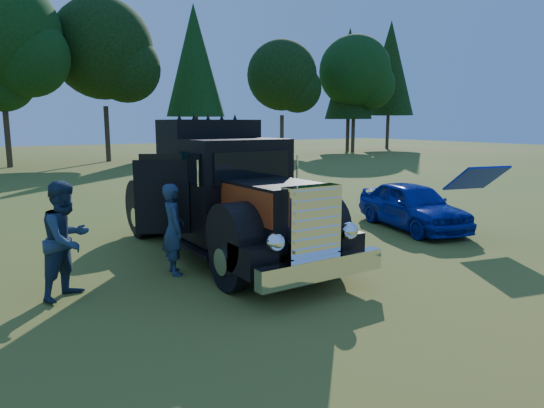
{
  "coord_description": "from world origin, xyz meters",
  "views": [
    {
      "loc": [
        -5.78,
        -7.79,
        2.94
      ],
      "look_at": [
        -0.35,
        0.52,
        1.26
      ],
      "focal_mm": 32.0,
      "sensor_mm": 36.0,
      "label": 1
    }
  ],
  "objects_px": {
    "diamond_t_truck": "(227,199)",
    "spectator_far": "(67,240)",
    "hotrod_coupe": "(413,205)",
    "spectator_near": "(173,229)"
  },
  "relations": [
    {
      "from": "hotrod_coupe",
      "to": "spectator_far",
      "type": "xyz_separation_m",
      "value": [
        -9.13,
        -0.48,
        0.34
      ]
    },
    {
      "from": "diamond_t_truck",
      "to": "hotrod_coupe",
      "type": "relative_size",
      "value": 1.66
    },
    {
      "from": "diamond_t_truck",
      "to": "hotrod_coupe",
      "type": "bearing_deg",
      "value": -3.6
    },
    {
      "from": "spectator_near",
      "to": "spectator_far",
      "type": "distance_m",
      "value": 2.0
    },
    {
      "from": "diamond_t_truck",
      "to": "spectator_near",
      "type": "height_order",
      "value": "diamond_t_truck"
    },
    {
      "from": "hotrod_coupe",
      "to": "spectator_near",
      "type": "relative_size",
      "value": 2.41
    },
    {
      "from": "hotrod_coupe",
      "to": "spectator_far",
      "type": "relative_size",
      "value": 2.16
    },
    {
      "from": "diamond_t_truck",
      "to": "spectator_far",
      "type": "relative_size",
      "value": 3.59
    },
    {
      "from": "hotrod_coupe",
      "to": "spectator_near",
      "type": "bearing_deg",
      "value": -177.96
    },
    {
      "from": "diamond_t_truck",
      "to": "spectator_far",
      "type": "height_order",
      "value": "diamond_t_truck"
    }
  ]
}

